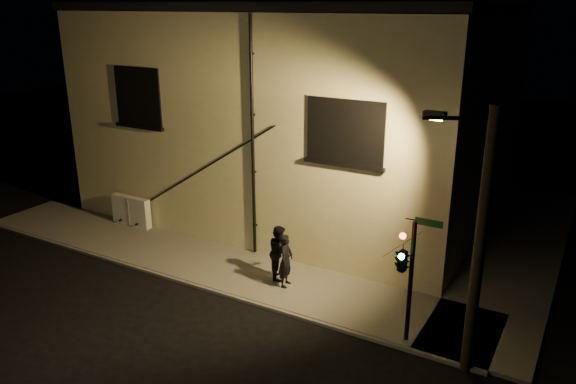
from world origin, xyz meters
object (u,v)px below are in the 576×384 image
Objects in this scene: pedestrian_b at (280,252)px; traffic_signal at (403,259)px; streetlamp_pole at (476,236)px; pedestrian_a at (286,260)px; utility_cabinet at (131,211)px.

pedestrian_b is 0.51× the size of traffic_signal.
pedestrian_b is 0.27× the size of streetlamp_pole.
traffic_signal is (4.16, -1.14, 1.51)m from pedestrian_a.
streetlamp_pole is at bearing -10.86° from utility_cabinet.
streetlamp_pole reaches higher than pedestrian_a.
streetlamp_pole is (6.38, -1.71, 2.56)m from pedestrian_b.
pedestrian_a reaches higher than utility_cabinet.
streetlamp_pole is at bearing -5.54° from traffic_signal.
utility_cabinet is 7.68m from pedestrian_b.
utility_cabinet is 1.02× the size of pedestrian_b.
pedestrian_a is 0.98× the size of pedestrian_b.
pedestrian_a is 0.26× the size of streetlamp_pole.
streetlamp_pole reaches higher than utility_cabinet.
pedestrian_a is at bearing -9.65° from utility_cabinet.
streetlamp_pole reaches higher than pedestrian_b.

